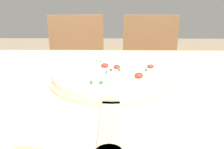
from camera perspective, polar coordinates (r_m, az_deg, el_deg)
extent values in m
cube|color=#A87F51|center=(0.74, 1.19, -4.15)|extent=(1.41, 1.03, 0.03)
cube|color=silver|center=(0.73, 1.20, -2.89)|extent=(1.33, 0.95, 0.00)
cylinder|color=#D6B784|center=(0.78, 0.03, -0.97)|extent=(0.41, 0.41, 0.01)
cube|color=#D6B784|center=(0.52, -0.42, -11.63)|extent=(0.04, 0.21, 0.01)
cylinder|color=beige|center=(0.77, 0.03, 0.01)|extent=(0.38, 0.38, 0.02)
torus|color=beige|center=(0.77, 0.03, 0.58)|extent=(0.38, 0.38, 0.02)
cylinder|color=white|center=(0.77, 0.03, 0.68)|extent=(0.34, 0.34, 0.00)
ellipsoid|color=red|center=(0.82, 9.26, 2.00)|extent=(0.02, 0.02, 0.01)
ellipsoid|color=red|center=(0.81, -1.75, 2.28)|extent=(0.03, 0.03, 0.01)
ellipsoid|color=red|center=(0.80, 1.31, 1.93)|extent=(0.02, 0.02, 0.01)
ellipsoid|color=red|center=(0.71, 6.47, -0.15)|extent=(0.03, 0.03, 0.02)
cube|color=#387533|center=(0.77, 1.80, 1.14)|extent=(0.01, 0.01, 0.01)
cube|color=#387533|center=(0.78, -0.15, 1.18)|extent=(0.01, 0.01, 0.01)
cube|color=#387533|center=(0.66, -5.01, -1.95)|extent=(0.01, 0.01, 0.01)
cube|color=#387533|center=(0.88, -3.82, 3.26)|extent=(0.01, 0.01, 0.01)
cube|color=#387533|center=(0.87, -2.83, 3.11)|extent=(0.01, 0.01, 0.01)
cube|color=#387533|center=(0.66, -2.64, -1.94)|extent=(0.01, 0.01, 0.01)
cube|color=#387533|center=(0.77, -0.26, 1.10)|extent=(0.01, 0.01, 0.01)
cube|color=#387533|center=(0.78, 8.22, 1.09)|extent=(0.01, 0.01, 0.01)
cube|color=#387533|center=(0.75, -1.44, 0.55)|extent=(0.01, 0.01, 0.01)
cube|color=brown|center=(1.62, -8.35, -2.66)|extent=(0.44, 0.44, 0.02)
cube|color=brown|center=(1.72, -8.44, 6.72)|extent=(0.38, 0.08, 0.44)
cylinder|color=brown|center=(1.58, -14.16, -12.26)|extent=(0.04, 0.04, 0.41)
cylinder|color=brown|center=(1.57, -2.25, -12.05)|extent=(0.04, 0.04, 0.41)
cylinder|color=brown|center=(1.86, -12.77, -7.22)|extent=(0.04, 0.04, 0.41)
cylinder|color=brown|center=(1.85, -2.82, -6.98)|extent=(0.04, 0.04, 0.41)
cube|color=brown|center=(1.61, 9.23, -2.75)|extent=(0.42, 0.42, 0.02)
cube|color=brown|center=(1.72, 9.06, 6.66)|extent=(0.38, 0.05, 0.44)
cylinder|color=brown|center=(1.56, 3.36, -12.29)|extent=(0.04, 0.04, 0.41)
cylinder|color=brown|center=(1.59, 15.25, -12.24)|extent=(0.04, 0.04, 0.41)
cylinder|color=brown|center=(1.84, 3.40, -7.14)|extent=(0.04, 0.04, 0.41)
cylinder|color=brown|center=(1.87, 13.35, -7.22)|extent=(0.04, 0.04, 0.41)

